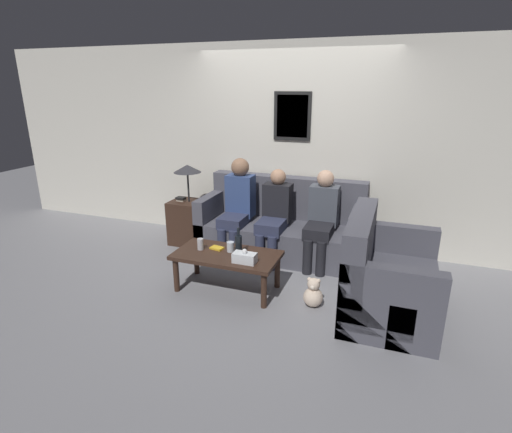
{
  "coord_description": "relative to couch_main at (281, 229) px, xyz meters",
  "views": [
    {
      "loc": [
        1.33,
        -4.11,
        2.08
      ],
      "look_at": [
        -0.13,
        -0.09,
        0.66
      ],
      "focal_mm": 28.0,
      "sensor_mm": 36.0,
      "label": 1
    }
  ],
  "objects": [
    {
      "name": "person_right",
      "position": [
        0.53,
        -0.15,
        0.28
      ],
      "size": [
        0.34,
        0.63,
        1.13
      ],
      "color": "black",
      "rests_on": "ground_plane"
    },
    {
      "name": "person_left",
      "position": [
        -0.53,
        -0.17,
        0.33
      ],
      "size": [
        0.34,
        0.6,
        1.21
      ],
      "color": "#2D334C",
      "rests_on": "ground_plane"
    },
    {
      "name": "couch_main",
      "position": [
        0.0,
        0.0,
        0.0
      ],
      "size": [
        2.03,
        0.83,
        0.95
      ],
      "color": "#4C4C56",
      "rests_on": "ground_plane"
    },
    {
      "name": "soda_can",
      "position": [
        -0.56,
        -1.14,
        0.14
      ],
      "size": [
        0.07,
        0.07,
        0.12
      ],
      "color": "#BCBCC1",
      "rests_on": "coffee_table"
    },
    {
      "name": "tissue_box",
      "position": [
        -0.0,
        -1.28,
        0.14
      ],
      "size": [
        0.23,
        0.12,
        0.15
      ],
      "color": "silver",
      "rests_on": "coffee_table"
    },
    {
      "name": "wine_bottle",
      "position": [
        -0.13,
        -1.11,
        0.19
      ],
      "size": [
        0.07,
        0.07,
        0.29
      ],
      "color": "black",
      "rests_on": "coffee_table"
    },
    {
      "name": "side_table_with_lamp",
      "position": [
        -1.3,
        -0.11,
        0.06
      ],
      "size": [
        0.43,
        0.41,
        1.09
      ],
      "color": "#382319",
      "rests_on": "ground_plane"
    },
    {
      "name": "ground_plane",
      "position": [
        0.0,
        -0.51,
        -0.33
      ],
      "size": [
        16.0,
        16.0,
        0.0
      ],
      "primitive_type": "plane",
      "color": "gray"
    },
    {
      "name": "wall_back",
      "position": [
        0.0,
        0.43,
        0.98
      ],
      "size": [
        9.0,
        0.08,
        2.6
      ],
      "color": "silver",
      "rests_on": "ground_plane"
    },
    {
      "name": "teddy_bear",
      "position": [
        0.68,
        -1.17,
        -0.19
      ],
      "size": [
        0.19,
        0.19,
        0.3
      ],
      "color": "beige",
      "rests_on": "ground_plane"
    },
    {
      "name": "book_stack",
      "position": [
        -0.4,
        -1.06,
        0.09
      ],
      "size": [
        0.15,
        0.11,
        0.02
      ],
      "color": "gold",
      "rests_on": "coffee_table"
    },
    {
      "name": "coffee_table",
      "position": [
        -0.26,
        -1.14,
        0.03
      ],
      "size": [
        1.09,
        0.56,
        0.41
      ],
      "color": "#382319",
      "rests_on": "ground_plane"
    },
    {
      "name": "drinking_glass",
      "position": [
        -0.24,
        -1.08,
        0.14
      ],
      "size": [
        0.08,
        0.08,
        0.11
      ],
      "color": "silver",
      "rests_on": "coffee_table"
    },
    {
      "name": "person_middle",
      "position": [
        -0.03,
        -0.19,
        0.27
      ],
      "size": [
        0.34,
        0.62,
        1.11
      ],
      "color": "#2D334C",
      "rests_on": "ground_plane"
    },
    {
      "name": "couch_side",
      "position": [
        1.32,
        -1.03,
        0.0
      ],
      "size": [
        0.83,
        1.21,
        0.95
      ],
      "rotation": [
        0.0,
        0.0,
        1.57
      ],
      "color": "#4C4C56",
      "rests_on": "ground_plane"
    }
  ]
}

